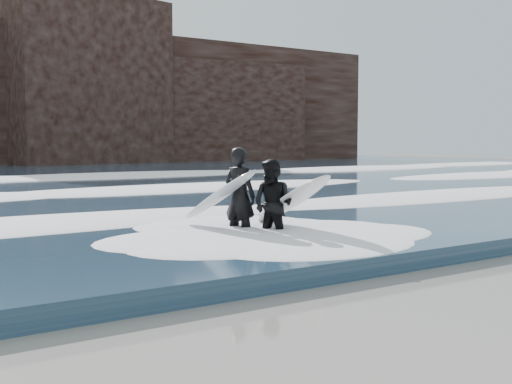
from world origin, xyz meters
The scene contains 6 objects.
sea centered at (0.00, 29.00, 0.15)m, with size 90.00×52.00×0.30m, color navy.
foam_near centered at (0.00, 9.00, 0.40)m, with size 60.00×3.20×0.20m, color white.
foam_mid centered at (0.00, 16.00, 0.42)m, with size 60.00×4.00×0.24m, color white.
foam_far centered at (0.00, 25.00, 0.45)m, with size 60.00×4.80×0.30m, color white.
surfer_left centered at (-1.03, 6.47, 0.90)m, with size 1.21×1.78×1.80m.
surfer_right centered at (-0.67, 5.73, 0.81)m, with size 1.21×2.17×1.59m.
Camera 1 is at (-7.28, -3.32, 1.90)m, focal length 45.00 mm.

